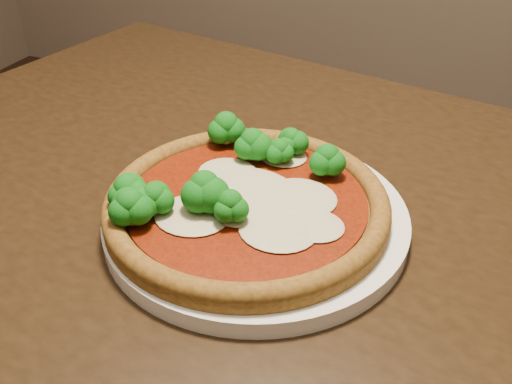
% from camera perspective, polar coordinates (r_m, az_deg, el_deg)
% --- Properties ---
extents(dining_table, '(1.25, 0.95, 0.75)m').
position_cam_1_polar(dining_table, '(0.69, 2.42, -8.18)').
color(dining_table, black).
rests_on(dining_table, floor).
extents(plate, '(0.31, 0.31, 0.02)m').
position_cam_1_polar(plate, '(0.58, -0.00, -2.52)').
color(plate, white).
rests_on(plate, dining_table).
extents(pizza, '(0.28, 0.28, 0.06)m').
position_cam_1_polar(pizza, '(0.57, -1.50, -0.44)').
color(pizza, brown).
rests_on(pizza, plate).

